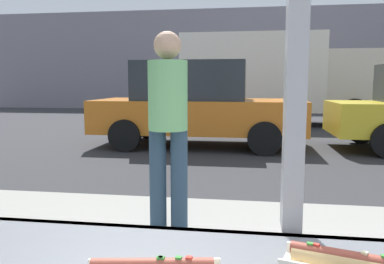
{
  "coord_description": "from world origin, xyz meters",
  "views": [
    {
      "loc": [
        -0.11,
        -0.93,
        1.34
      ],
      "look_at": [
        -0.66,
        2.75,
        0.87
      ],
      "focal_mm": 35.94,
      "sensor_mm": 36.0,
      "label": 1
    }
  ],
  "objects": [
    {
      "name": "ground_plane",
      "position": [
        0.0,
        8.0,
        0.0
      ],
      "size": [
        60.0,
        60.0,
        0.0
      ],
      "primitive_type": "plane",
      "color": "#2D2D30"
    },
    {
      "name": "building_facade_far",
      "position": [
        0.0,
        19.25,
        2.52
      ],
      "size": [
        28.0,
        1.2,
        5.04
      ],
      "primitive_type": "cube",
      "color": "gray",
      "rests_on": "ground"
    },
    {
      "name": "parked_car_orange",
      "position": [
        -1.23,
        7.21,
        0.9
      ],
      "size": [
        4.37,
        2.04,
        1.8
      ],
      "color": "orange",
      "rests_on": "ground"
    },
    {
      "name": "hotdog_tray_near",
      "position": [
        0.09,
        -0.17,
        0.99
      ],
      "size": [
        0.28,
        0.17,
        0.05
      ],
      "color": "silver",
      "rests_on": "window_counter"
    },
    {
      "name": "box_truck",
      "position": [
        0.67,
        11.97,
        1.57
      ],
      "size": [
        6.17,
        2.44,
        2.88
      ],
      "color": "silver",
      "rests_on": "ground"
    },
    {
      "name": "pedestrian",
      "position": [
        -0.77,
        2.12,
        1.06
      ],
      "size": [
        0.32,
        0.32,
        1.63
      ],
      "color": "#2A4156",
      "rests_on": "sidewalk_strip"
    }
  ]
}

